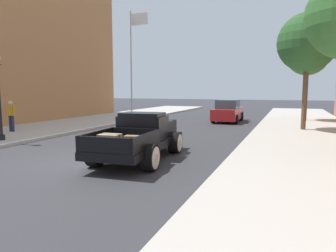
{
  "coord_description": "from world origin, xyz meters",
  "views": [
    {
      "loc": [
        6.32,
        -7.94,
        2.35
      ],
      "look_at": [
        2.07,
        2.68,
        1.0
      ],
      "focal_mm": 32.38,
      "sensor_mm": 36.0,
      "label": 1
    }
  ],
  "objects_px": {
    "street_tree_second": "(307,43)",
    "street_tree_third": "(308,55)",
    "pedestrian_sidewalk_left": "(11,114)",
    "car_background_red": "(228,112)",
    "flagpole": "(133,51)",
    "hotrod_truck_black": "(142,136)"
  },
  "relations": [
    {
      "from": "car_background_red",
      "to": "flagpole",
      "type": "height_order",
      "value": "flagpole"
    },
    {
      "from": "car_background_red",
      "to": "pedestrian_sidewalk_left",
      "type": "height_order",
      "value": "pedestrian_sidewalk_left"
    },
    {
      "from": "pedestrian_sidewalk_left",
      "to": "flagpole",
      "type": "bearing_deg",
      "value": 86.64
    },
    {
      "from": "hotrod_truck_black",
      "to": "pedestrian_sidewalk_left",
      "type": "xyz_separation_m",
      "value": [
        -9.04,
        2.48,
        0.33
      ]
    },
    {
      "from": "flagpole",
      "to": "street_tree_second",
      "type": "relative_size",
      "value": 1.42
    },
    {
      "from": "pedestrian_sidewalk_left",
      "to": "flagpole",
      "type": "relative_size",
      "value": 0.18
    },
    {
      "from": "car_background_red",
      "to": "flagpole",
      "type": "bearing_deg",
      "value": 169.57
    },
    {
      "from": "street_tree_third",
      "to": "flagpole",
      "type": "bearing_deg",
      "value": -178.5
    },
    {
      "from": "pedestrian_sidewalk_left",
      "to": "flagpole",
      "type": "height_order",
      "value": "flagpole"
    },
    {
      "from": "flagpole",
      "to": "pedestrian_sidewalk_left",
      "type": "bearing_deg",
      "value": -93.36
    },
    {
      "from": "pedestrian_sidewalk_left",
      "to": "street_tree_second",
      "type": "height_order",
      "value": "street_tree_second"
    },
    {
      "from": "pedestrian_sidewalk_left",
      "to": "street_tree_second",
      "type": "relative_size",
      "value": 0.26
    },
    {
      "from": "hotrod_truck_black",
      "to": "street_tree_second",
      "type": "bearing_deg",
      "value": 59.28
    },
    {
      "from": "street_tree_third",
      "to": "street_tree_second",
      "type": "bearing_deg",
      "value": -93.03
    },
    {
      "from": "pedestrian_sidewalk_left",
      "to": "street_tree_third",
      "type": "relative_size",
      "value": 0.26
    },
    {
      "from": "pedestrian_sidewalk_left",
      "to": "street_tree_third",
      "type": "height_order",
      "value": "street_tree_third"
    },
    {
      "from": "flagpole",
      "to": "street_tree_third",
      "type": "distance_m",
      "value": 14.18
    },
    {
      "from": "car_background_red",
      "to": "street_tree_third",
      "type": "xyz_separation_m",
      "value": [
        5.34,
        1.99,
        4.14
      ]
    },
    {
      "from": "car_background_red",
      "to": "street_tree_second",
      "type": "xyz_separation_m",
      "value": [
        5.02,
        -4.02,
        4.19
      ]
    },
    {
      "from": "street_tree_second",
      "to": "pedestrian_sidewalk_left",
      "type": "bearing_deg",
      "value": -154.93
    },
    {
      "from": "street_tree_second",
      "to": "car_background_red",
      "type": "bearing_deg",
      "value": 141.32
    },
    {
      "from": "street_tree_second",
      "to": "street_tree_third",
      "type": "bearing_deg",
      "value": 86.97
    }
  ]
}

